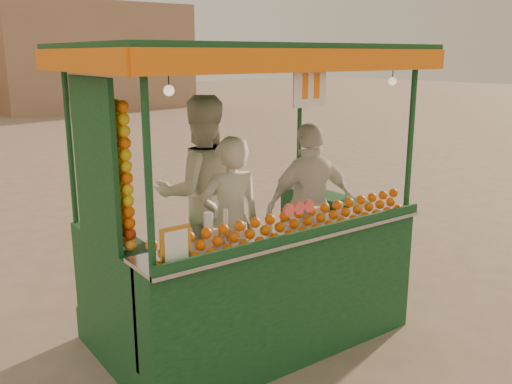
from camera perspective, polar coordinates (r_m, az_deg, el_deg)
ground at (r=5.70m, az=-0.21°, el=-13.51°), size 90.00×90.00×0.00m
building_right at (r=29.82m, az=-16.94°, el=13.14°), size 9.00×6.00×5.00m
juice_cart at (r=5.10m, az=-0.95°, el=-6.11°), size 2.99×1.94×2.71m
vendor_left at (r=5.10m, az=-2.65°, el=-3.24°), size 0.65×0.49×1.62m
vendor_middle at (r=5.58m, az=-5.61°, el=-0.07°), size 1.10×0.96×1.94m
vendor_right at (r=5.64m, az=5.60°, el=-1.34°), size 1.04×0.59×1.67m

